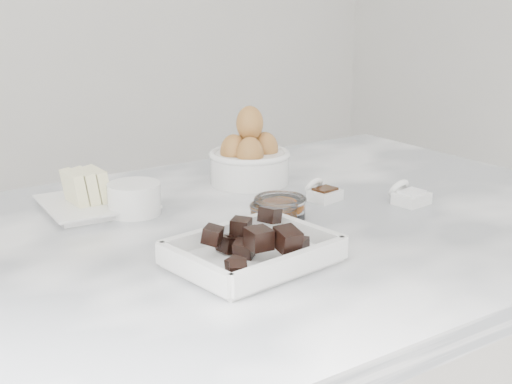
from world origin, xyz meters
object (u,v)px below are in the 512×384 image
honey_bowl (273,213)px  zest_bowl (280,207)px  chocolate_dish (253,247)px  sugar_ramekin (134,197)px  salt_spoon (408,195)px  butter_plate (94,196)px  vanilla_spoon (322,192)px  egg_bowl (249,158)px

honey_bowl → zest_bowl: (0.02, 0.01, 0.00)m
chocolate_dish → sugar_ramekin: size_ratio=2.66×
honey_bowl → salt_spoon: salt_spoon is taller
butter_plate → vanilla_spoon: (0.34, -0.17, -0.01)m
egg_bowl → zest_bowl: size_ratio=1.79×
salt_spoon → butter_plate: bearing=148.8°
egg_bowl → butter_plate: bearing=177.3°
sugar_ramekin → vanilla_spoon: bearing=-20.6°
sugar_ramekin → honey_bowl: bearing=-46.7°
honey_bowl → zest_bowl: size_ratio=0.86×
chocolate_dish → honey_bowl: size_ratio=3.11×
chocolate_dish → vanilla_spoon: 0.31m
chocolate_dish → salt_spoon: chocolate_dish is taller
egg_bowl → sugar_ramekin: bearing=-169.6°
zest_bowl → butter_plate: bearing=135.5°
sugar_ramekin → zest_bowl: (0.17, -0.15, -0.01)m
sugar_ramekin → vanilla_spoon: (0.29, -0.11, -0.01)m
chocolate_dish → salt_spoon: (0.36, 0.07, -0.01)m
egg_bowl → chocolate_dish: bearing=-123.4°
sugar_ramekin → salt_spoon: 0.45m
honey_bowl → sugar_ramekin: bearing=133.3°
butter_plate → zest_bowl: butter_plate is taller
salt_spoon → honey_bowl: bearing=169.6°
egg_bowl → salt_spoon: (0.15, -0.25, -0.03)m
butter_plate → honey_bowl: (0.20, -0.22, -0.01)m
butter_plate → zest_bowl: (0.22, -0.21, -0.00)m
sugar_ramekin → egg_bowl: bearing=10.4°
honey_bowl → vanilla_spoon: vanilla_spoon is taller
butter_plate → salt_spoon: 0.52m
honey_bowl → chocolate_dish: bearing=-134.7°
egg_bowl → zest_bowl: egg_bowl is taller
chocolate_dish → honey_bowl: bearing=45.3°
egg_bowl → honey_bowl: egg_bowl is taller
sugar_ramekin → egg_bowl: (0.25, 0.05, 0.02)m
chocolate_dish → egg_bowl: bearing=56.6°
honey_bowl → zest_bowl: bearing=23.5°
egg_bowl → vanilla_spoon: egg_bowl is taller
chocolate_dish → sugar_ramekin: (-0.04, 0.28, 0.00)m
zest_bowl → vanilla_spoon: size_ratio=1.25×
sugar_ramekin → chocolate_dish: bearing=-82.6°
butter_plate → sugar_ramekin: size_ratio=2.09×
egg_bowl → zest_bowl: bearing=-111.2°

